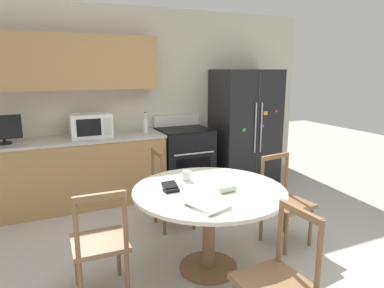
{
  "coord_description": "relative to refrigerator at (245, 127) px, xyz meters",
  "views": [
    {
      "loc": [
        -1.47,
        -2.2,
        1.76
      ],
      "look_at": [
        0.04,
        1.15,
        0.95
      ],
      "focal_mm": 32.0,
      "sensor_mm": 36.0,
      "label": 1
    }
  ],
  "objects": [
    {
      "name": "kitchen_counter",
      "position": [
        -2.51,
        0.05,
        -0.43
      ],
      "size": [
        2.26,
        0.64,
        0.9
      ],
      "color": "#AD7F4C",
      "rests_on": "ground_plane"
    },
    {
      "name": "dining_chair_right",
      "position": [
        -0.71,
        -1.85,
        -0.44
      ],
      "size": [
        0.47,
        0.47,
        0.9
      ],
      "rotation": [
        0.0,
        0.0,
        3.26
      ],
      "color": "brown",
      "rests_on": "ground_plane"
    },
    {
      "name": "dining_chair_left",
      "position": [
        -2.56,
        -1.94,
        -0.44
      ],
      "size": [
        0.43,
        0.43,
        0.9
      ],
      "rotation": [
        0.0,
        0.0,
        6.26
      ],
      "color": "brown",
      "rests_on": "ground_plane"
    },
    {
      "name": "folded_napkin",
      "position": [
        -1.53,
        -2.11,
        -0.09
      ],
      "size": [
        0.15,
        0.06,
        0.05
      ],
      "color": "beige",
      "rests_on": "dining_table"
    },
    {
      "name": "refrigerator",
      "position": [
        0.0,
        0.0,
        0.0
      ],
      "size": [
        0.95,
        0.71,
        1.75
      ],
      "color": "black",
      "rests_on": "ground_plane"
    },
    {
      "name": "dining_chair_far",
      "position": [
        -1.62,
        -1.04,
        -0.44
      ],
      "size": [
        0.43,
        0.43,
        0.9
      ],
      "rotation": [
        0.0,
        0.0,
        4.68
      ],
      "color": "brown",
      "rests_on": "ground_plane"
    },
    {
      "name": "countertop_tv",
      "position": [
        -3.3,
        0.02,
        0.21
      ],
      "size": [
        0.4,
        0.16,
        0.34
      ],
      "color": "black",
      "rests_on": "kitchen_counter"
    },
    {
      "name": "microwave",
      "position": [
        -2.31,
        0.05,
        0.18
      ],
      "size": [
        0.51,
        0.35,
        0.3
      ],
      "color": "white",
      "rests_on": "kitchen_counter"
    },
    {
      "name": "oven_range",
      "position": [
        -1.01,
        0.02,
        -0.41
      ],
      "size": [
        0.72,
        0.68,
        1.08
      ],
      "color": "black",
      "rests_on": "ground_plane"
    },
    {
      "name": "dining_table",
      "position": [
        -1.63,
        -1.97,
        -0.25
      ],
      "size": [
        1.31,
        1.31,
        0.76
      ],
      "color": "beige",
      "rests_on": "ground_plane"
    },
    {
      "name": "mail_stack",
      "position": [
        -1.82,
        -2.31,
        -0.11
      ],
      "size": [
        0.3,
        0.35,
        0.02
      ],
      "color": "white",
      "rests_on": "dining_table"
    },
    {
      "name": "back_wall",
      "position": [
        -1.73,
        0.35,
        0.57
      ],
      "size": [
        5.2,
        0.44,
        2.6
      ],
      "color": "beige",
      "rests_on": "ground_plane"
    },
    {
      "name": "candle_glass",
      "position": [
        -1.71,
        -1.68,
        -0.08
      ],
      "size": [
        0.08,
        0.08,
        0.09
      ],
      "color": "silver",
      "rests_on": "dining_table"
    },
    {
      "name": "counter_bottle",
      "position": [
        -1.59,
        0.03,
        0.13
      ],
      "size": [
        0.08,
        0.08,
        0.29
      ],
      "color": "silver",
      "rests_on": "kitchen_counter"
    },
    {
      "name": "ground_plane",
      "position": [
        -1.43,
        -2.24,
        -0.88
      ],
      "size": [
        14.0,
        14.0,
        0.0
      ],
      "primitive_type": "plane",
      "color": "#B2ADA3"
    },
    {
      "name": "dining_chair_near",
      "position": [
        -1.62,
        -2.9,
        -0.44
      ],
      "size": [
        0.44,
        0.44,
        0.9
      ],
      "rotation": [
        0.0,
        0.0,
        1.62
      ],
      "color": "brown",
      "rests_on": "ground_plane"
    },
    {
      "name": "wallet",
      "position": [
        -1.95,
        -1.88,
        -0.09
      ],
      "size": [
        0.12,
        0.13,
        0.07
      ],
      "color": "black",
      "rests_on": "dining_table"
    }
  ]
}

